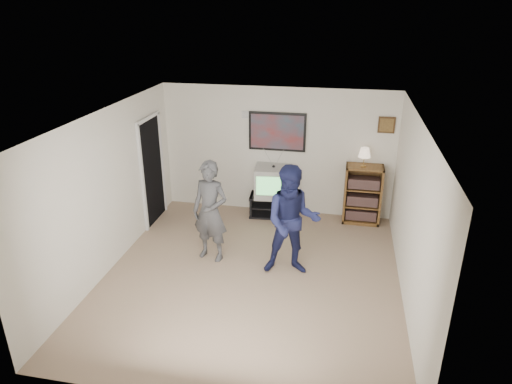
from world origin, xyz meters
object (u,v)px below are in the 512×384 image
(media_stand, at_px, (272,205))
(person_tall, at_px, (210,212))
(crt_television, at_px, (273,181))
(person_short, at_px, (292,221))
(bookshelf, at_px, (362,194))

(media_stand, relative_size, person_tall, 0.53)
(crt_television, xyz_separation_m, person_short, (0.60, -1.97, 0.16))
(bookshelf, bearing_deg, person_tall, -142.95)
(media_stand, distance_m, crt_television, 0.51)
(bookshelf, relative_size, person_short, 0.65)
(bookshelf, bearing_deg, media_stand, -178.35)
(media_stand, bearing_deg, crt_television, -4.22)
(media_stand, xyz_separation_m, crt_television, (0.03, 0.00, 0.51))
(person_tall, bearing_deg, crt_television, 80.88)
(person_tall, bearing_deg, person_short, 5.76)
(person_tall, height_order, person_short, person_short)
(person_tall, relative_size, person_short, 0.95)
(person_tall, distance_m, person_short, 1.35)
(bookshelf, xyz_separation_m, person_short, (-1.11, -2.02, 0.31))
(person_tall, bearing_deg, bookshelf, 50.29)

